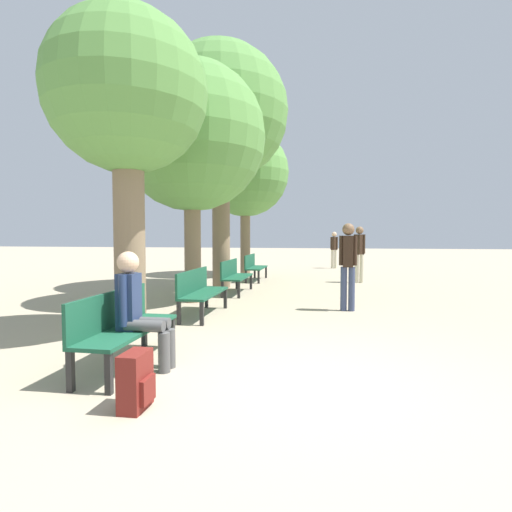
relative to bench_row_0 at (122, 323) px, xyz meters
name	(u,v)px	position (x,y,z in m)	size (l,w,h in m)	color
ground_plane	(299,383)	(2.01, -0.19, -0.49)	(80.00, 80.00, 0.00)	tan
bench_row_0	(122,323)	(0.00, 0.00, 0.00)	(0.48, 1.65, 0.84)	#195138
bench_row_1	(199,289)	(0.00, 2.84, 0.00)	(0.48, 1.65, 0.84)	#195138
bench_row_2	(234,274)	(0.00, 5.68, 0.00)	(0.48, 1.65, 0.84)	#195138
bench_row_3	(254,265)	(0.00, 8.52, 0.00)	(0.48, 1.65, 0.84)	#195138
tree_row_0	(127,98)	(-0.61, 1.39, 2.98)	(2.35, 2.35, 4.73)	#7A664C
tree_row_1	(192,138)	(-0.61, 4.26, 3.09)	(3.21, 3.21, 5.20)	#7A664C
tree_row_2	(221,115)	(-0.61, 6.71, 4.30)	(3.73, 3.73, 6.70)	#7A664C
tree_row_3	(245,174)	(-0.61, 10.17, 3.21)	(3.16, 3.16, 5.30)	#7A664C
person_seated	(139,307)	(0.23, -0.05, 0.20)	(0.62, 0.35, 1.30)	#4C4C4C
backpack	(136,381)	(0.68, -1.02, -0.25)	(0.22, 0.33, 0.49)	maroon
pedestrian_near	(348,261)	(2.70, 3.77, 0.49)	(0.34, 0.24, 1.70)	#384260
pedestrian_mid	(359,251)	(3.31, 8.50, 0.51)	(0.35, 0.31, 1.73)	beige
pedestrian_far	(334,247)	(2.67, 13.74, 0.43)	(0.33, 0.29, 1.61)	beige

